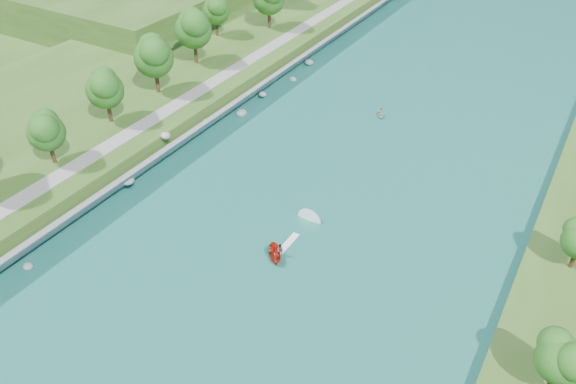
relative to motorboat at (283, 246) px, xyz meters
The scene contains 8 objects.
ground 3.48m from the motorboat, 101.45° to the right, with size 260.00×260.00×0.00m, color #2D5119.
river_water 16.69m from the motorboat, 92.32° to the left, with size 55.00×240.00×0.10m, color #185E59.
berm_west 53.36m from the motorboat, 161.80° to the left, with size 45.00×240.00×3.50m, color #2D5119.
riprap_bank 30.63m from the motorboat, 150.06° to the left, with size 4.82×236.00×4.67m.
riverside_path 37.23m from the motorboat, 153.33° to the left, with size 3.00×200.00×0.10m, color gray.
trees_west 43.48m from the motorboat, 165.62° to the left, with size 18.31×147.74×13.95m.
motorboat is the anchor object (origin of this frame).
raft 39.68m from the motorboat, 94.86° to the left, with size 2.92×3.26×1.62m.
Camera 1 is at (28.74, -42.62, 48.17)m, focal length 35.00 mm.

